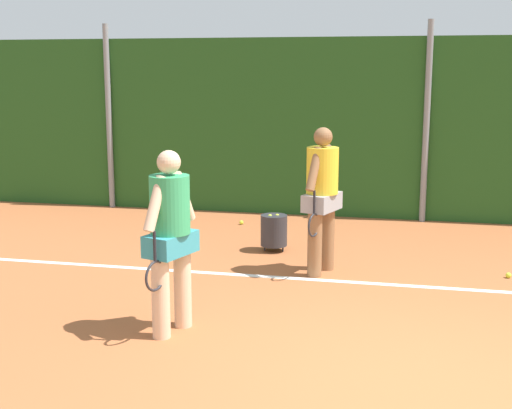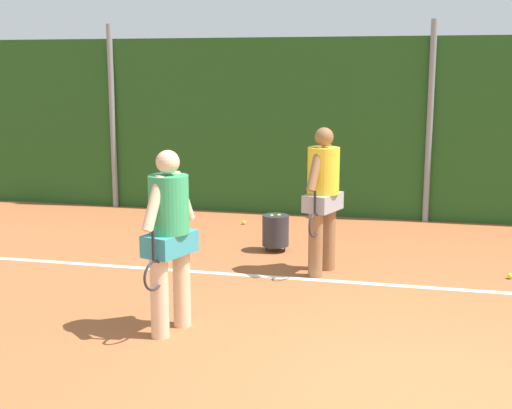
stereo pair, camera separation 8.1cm
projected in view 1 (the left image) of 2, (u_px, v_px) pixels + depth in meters
The scene contains 10 objects.
ground_plane at pixel (426, 310), 7.20m from camera, with size 28.90×28.90×0.00m, color #A85B33.
hedge_fence_backdrop at pixel (426, 130), 11.28m from camera, with size 18.78×0.25×2.95m, color #23511E.
fence_post_left at pixel (109, 118), 12.24m from camera, with size 0.10×0.10×3.20m, color gray.
fence_post_center at pixel (426, 123), 11.08m from camera, with size 0.10×0.10×3.20m, color gray.
court_baseline_paint at pixel (425, 287), 7.96m from camera, with size 13.73×0.10×0.01m, color white.
player_foreground_near at pixel (170, 232), 6.43m from camera, with size 0.44×0.78×1.73m.
player_midcourt at pixel (322, 193), 8.33m from camera, with size 0.46×0.79×1.77m.
ball_hopper at pixel (274, 230), 9.47m from camera, with size 0.36×0.36×0.51m.
tennis_ball_1 at pixel (508, 275), 8.30m from camera, with size 0.07×0.07×0.07m, color #CCDB33.
tennis_ball_7 at pixel (241, 222), 11.13m from camera, with size 0.07×0.07×0.07m, color #CCDB33.
Camera 1 is at (-0.22, -5.17, 2.45)m, focal length 49.07 mm.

